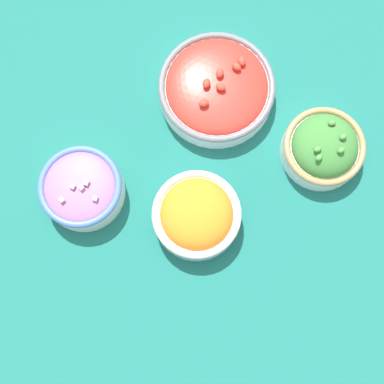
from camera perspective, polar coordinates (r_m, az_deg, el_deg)
ground_plane at (r=0.95m, az=0.00°, el=-0.37°), size 3.00×3.00×0.00m
bowl_red_onion at (r=0.94m, az=-11.68°, el=0.37°), size 0.14×0.14×0.07m
bowl_carrots at (r=0.91m, az=0.49°, el=-2.48°), size 0.15×0.15×0.08m
bowl_cherry_tomatoes at (r=0.98m, az=2.65°, el=10.98°), size 0.21×0.21×0.07m
bowl_broccoli at (r=0.97m, az=13.85°, el=4.62°), size 0.14×0.14×0.08m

